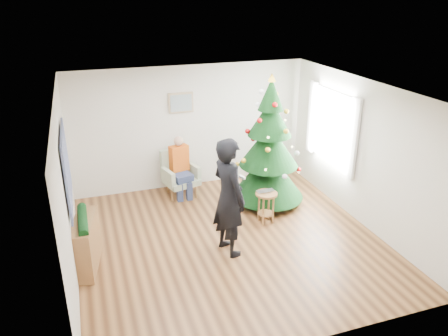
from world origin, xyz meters
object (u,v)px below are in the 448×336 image
object	(u,v)px
armchair	(180,179)
standing_man	(229,197)
console	(86,244)
christmas_tree	(269,147)
stool	(266,207)

from	to	relation	value
armchair	standing_man	world-z (taller)	standing_man
standing_man	console	distance (m)	2.30
christmas_tree	stool	world-z (taller)	christmas_tree
christmas_tree	console	bearing A→B (deg)	-161.84
christmas_tree	stool	size ratio (longest dim) A/B	4.35
christmas_tree	console	distance (m)	3.80
christmas_tree	standing_man	distance (m)	1.97
armchair	console	xyz separation A→B (m)	(-1.95, -2.06, 0.05)
christmas_tree	armchair	size ratio (longest dim) A/B	2.71
stool	standing_man	world-z (taller)	standing_man
christmas_tree	console	size ratio (longest dim) A/B	2.60
stool	armchair	bearing A→B (deg)	126.20
christmas_tree	standing_man	bearing A→B (deg)	-132.64
stool	armchair	world-z (taller)	armchair
armchair	christmas_tree	bearing A→B (deg)	-44.19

